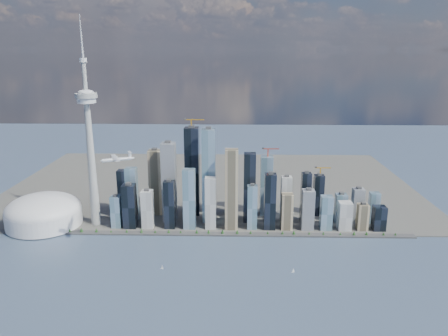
{
  "coord_description": "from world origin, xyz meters",
  "views": [
    {
      "loc": [
        83.19,
        -804.78,
        467.4
      ],
      "look_at": [
        54.67,
        260.0,
        178.81
      ],
      "focal_mm": 35.0,
      "sensor_mm": 36.0,
      "label": 1
    }
  ],
  "objects_px": {
    "needle_tower": "(90,141)",
    "sailboat_east": "(293,271)",
    "airplane": "(117,159)",
    "dome_stadium": "(44,212)",
    "sailboat_west": "(162,267)"
  },
  "relations": [
    {
      "from": "needle_tower",
      "to": "airplane",
      "type": "xyz_separation_m",
      "value": [
        119.31,
        -176.78,
        -3.47
      ]
    },
    {
      "from": "airplane",
      "to": "dome_stadium",
      "type": "bearing_deg",
      "value": 122.51
    },
    {
      "from": "needle_tower",
      "to": "sailboat_east",
      "type": "xyz_separation_m",
      "value": [
        510.94,
        -254.39,
        -232.64
      ]
    },
    {
      "from": "sailboat_west",
      "to": "sailboat_east",
      "type": "distance_m",
      "value": 288.02
    },
    {
      "from": "needle_tower",
      "to": "airplane",
      "type": "height_order",
      "value": "needle_tower"
    },
    {
      "from": "needle_tower",
      "to": "sailboat_west",
      "type": "xyz_separation_m",
      "value": [
        223.02,
        -246.75,
        -232.35
      ]
    },
    {
      "from": "airplane",
      "to": "sailboat_west",
      "type": "xyz_separation_m",
      "value": [
        103.72,
        -69.97,
        -228.88
      ]
    },
    {
      "from": "needle_tower",
      "to": "sailboat_west",
      "type": "distance_m",
      "value": 405.72
    },
    {
      "from": "needle_tower",
      "to": "sailboat_west",
      "type": "relative_size",
      "value": 50.55
    },
    {
      "from": "sailboat_west",
      "to": "sailboat_east",
      "type": "xyz_separation_m",
      "value": [
        287.92,
        -7.64,
        -0.29
      ]
    },
    {
      "from": "sailboat_east",
      "to": "dome_stadium",
      "type": "bearing_deg",
      "value": 141.45
    },
    {
      "from": "airplane",
      "to": "sailboat_east",
      "type": "xyz_separation_m",
      "value": [
        391.63,
        -77.61,
        -229.17
      ]
    },
    {
      "from": "airplane",
      "to": "sailboat_west",
      "type": "height_order",
      "value": "airplane"
    },
    {
      "from": "dome_stadium",
      "to": "sailboat_west",
      "type": "bearing_deg",
      "value": -33.11
    },
    {
      "from": "dome_stadium",
      "to": "sailboat_east",
      "type": "relative_size",
      "value": 20.04
    }
  ]
}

